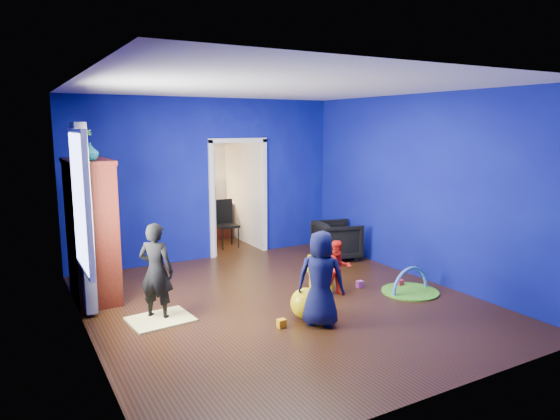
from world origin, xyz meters
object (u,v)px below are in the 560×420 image
child_navy (321,279)px  kid_chair (321,276)px  child_black (156,271)px  vase (90,152)px  tv_armoire (91,230)px  play_mat (410,291)px  study_desk (209,221)px  folding_chair (227,225)px  crt_tv (94,227)px  toddler_red (338,268)px  armchair (337,240)px  hopper_ball (306,303)px

child_navy → kid_chair: child_navy is taller
child_black → vase: vase is taller
tv_armoire → play_mat: tv_armoire is taller
vase → study_desk: 4.50m
child_navy → folding_chair: (0.57, 4.18, -0.12)m
child_black → crt_tv: crt_tv is taller
study_desk → toddler_red: bearing=-86.8°
child_navy → kid_chair: 1.23m
child_navy → toddler_red: child_navy is taller
child_black → child_navy: (1.68, -1.18, -0.03)m
study_desk → vase: bearing=-132.4°
study_desk → folding_chair: (0.00, -0.96, 0.09)m
kid_chair → folding_chair: (-0.10, 3.21, 0.21)m
toddler_red → play_mat: (1.00, -0.42, -0.39)m
armchair → child_black: child_black is taller
armchair → hopper_ball: (-2.03, -2.16, -0.15)m
child_black → crt_tv: 1.36m
folding_chair → vase: bearing=-143.0°
vase → folding_chair: 3.87m
vase → crt_tv: bearing=82.4°
hopper_ball → play_mat: 1.88m
child_navy → kid_chair: size_ratio=2.34×
tv_armoire → crt_tv: tv_armoire is taller
hopper_ball → kid_chair: kid_chair is taller
child_black → vase: bearing=-14.8°
child_navy → kid_chair: (0.67, 0.97, -0.33)m
armchair → kid_chair: 1.95m
vase → folding_chair: vase is taller
child_black → crt_tv: size_ratio=1.76×
study_desk → hopper_ball: bearing=-97.2°
kid_chair → crt_tv: bearing=161.7°
play_mat → study_desk: (-1.25, 4.79, 0.36)m
armchair → vase: vase is taller
vase → study_desk: size_ratio=0.26×
play_mat → folding_chair: bearing=108.1°
hopper_ball → crt_tv: bearing=135.5°
kid_chair → toddler_red: bearing=-45.6°
play_mat → study_desk: study_desk is taller
tv_armoire → kid_chair: tv_armoire is taller
toddler_red → hopper_ball: 1.03m
child_black → study_desk: 4.56m
toddler_red → hopper_ball: bearing=-132.2°
child_black → vase: size_ratio=5.39×
armchair → folding_chair: bearing=51.0°
armchair → kid_chair: size_ratio=1.51×
crt_tv → study_desk: crt_tv is taller
vase → hopper_ball: size_ratio=0.58×
vase → crt_tv: size_ratio=0.33×
study_desk → folding_chair: folding_chair is taller
tv_armoire → hopper_ball: 3.14m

